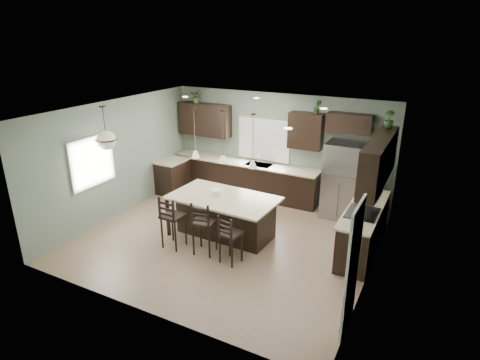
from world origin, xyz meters
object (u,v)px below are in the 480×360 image
object	(u,v)px
refrigerator	(344,181)
plant_back_left	(197,96)
kitchen_island	(224,217)
bar_stool_left	(173,221)
bar_stool_center	(205,227)
serving_dish	(216,192)
bar_stool_right	(231,239)

from	to	relation	value
refrigerator	plant_back_left	xyz separation A→B (m)	(-4.27, 0.28, 1.67)
kitchen_island	plant_back_left	world-z (taller)	plant_back_left
refrigerator	kitchen_island	size ratio (longest dim) A/B	0.80
bar_stool_left	bar_stool_center	size ratio (longest dim) A/B	1.00
kitchen_island	bar_stool_left	size ratio (longest dim) A/B	1.99
bar_stool_center	plant_back_left	bearing A→B (deg)	116.79
serving_dish	plant_back_left	distance (m)	3.57
bar_stool_right	bar_stool_center	bearing A→B (deg)	-176.44
serving_dish	refrigerator	bearing A→B (deg)	44.42
refrigerator	kitchen_island	distance (m)	3.03
bar_stool_center	bar_stool_right	distance (m)	0.65
refrigerator	bar_stool_center	size ratio (longest dim) A/B	1.60
kitchen_island	bar_stool_center	world-z (taller)	bar_stool_center
kitchen_island	bar_stool_center	xyz separation A→B (m)	(0.02, -0.80, 0.12)
bar_stool_left	kitchen_island	bearing A→B (deg)	53.70
plant_back_left	bar_stool_center	bearing A→B (deg)	-55.43
kitchen_island	bar_stool_left	distance (m)	1.13
refrigerator	bar_stool_left	bearing A→B (deg)	-131.41
bar_stool_center	bar_stool_right	xyz separation A→B (m)	(0.64, -0.08, -0.06)
bar_stool_center	plant_back_left	xyz separation A→B (m)	(-2.26, 3.28, 2.01)
bar_stool_right	kitchen_island	bearing A→B (deg)	137.34
bar_stool_center	refrigerator	bearing A→B (deg)	48.37
bar_stool_right	plant_back_left	bearing A→B (deg)	141.41
bar_stool_right	plant_back_left	size ratio (longest dim) A/B	2.70
serving_dish	bar_stool_center	distance (m)	0.94
bar_stool_left	plant_back_left	world-z (taller)	plant_back_left
bar_stool_left	bar_stool_center	bearing A→B (deg)	8.26
kitchen_island	serving_dish	size ratio (longest dim) A/B	9.58
kitchen_island	serving_dish	xyz separation A→B (m)	(-0.20, 0.01, 0.53)
refrigerator	serving_dish	bearing A→B (deg)	-135.58
serving_dish	bar_stool_center	xyz separation A→B (m)	(0.22, -0.81, -0.42)
bar_stool_center	plant_back_left	size ratio (longest dim) A/B	3.03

